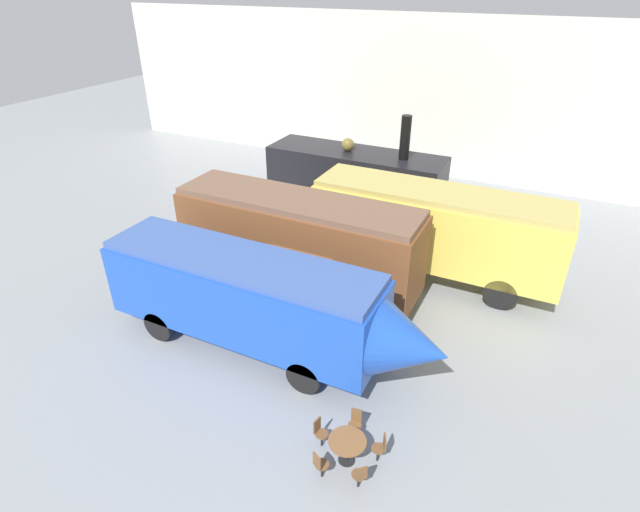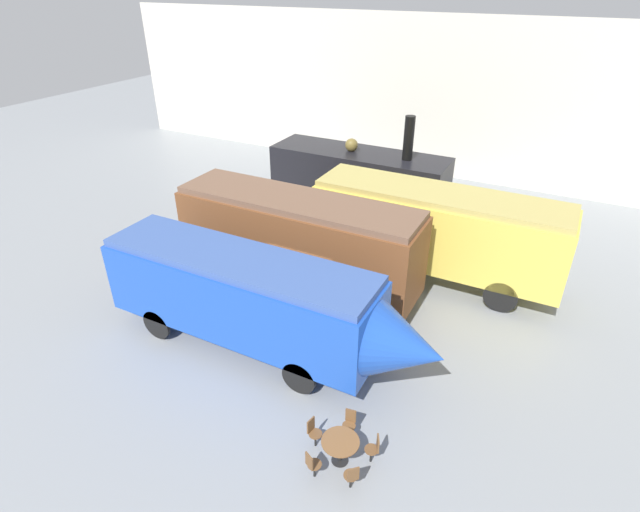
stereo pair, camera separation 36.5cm
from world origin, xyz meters
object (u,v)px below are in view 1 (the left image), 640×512
steam_locomotive (355,174)px  cafe_chair_0 (320,431)px  passenger_coach_vintage (435,226)px  streamlined_locomotive (265,301)px  passenger_coach_wooden (298,239)px  cafe_table_near (347,444)px  visitor_person (232,284)px

steam_locomotive → cafe_chair_0: bearing=-70.7°
passenger_coach_vintage → streamlined_locomotive: bearing=-116.6°
steam_locomotive → cafe_chair_0: (5.00, -14.27, -1.44)m
passenger_coach_wooden → cafe_chair_0: 7.75m
streamlined_locomotive → cafe_table_near: streamlined_locomotive is taller
cafe_table_near → visitor_person: visitor_person is taller
streamlined_locomotive → steam_locomotive: bearing=98.8°
passenger_coach_vintage → streamlined_locomotive: (-3.51, -7.00, -0.25)m
cafe_chair_0 → visitor_person: (-5.75, 4.36, 0.35)m
passenger_coach_vintage → cafe_table_near: bearing=-86.9°
cafe_chair_0 → visitor_person: size_ratio=0.55×
cafe_chair_0 → visitor_person: visitor_person is taller
steam_locomotive → passenger_coach_wooden: bearing=-83.1°
steam_locomotive → visitor_person: bearing=-94.3°
steam_locomotive → passenger_coach_wooden: 7.94m
cafe_chair_0 → steam_locomotive: bearing=118.9°
passenger_coach_vintage → visitor_person: passenger_coach_vintage is taller
steam_locomotive → visitor_person: 10.00m
cafe_chair_0 → passenger_coach_wooden: bearing=132.0°
streamlined_locomotive → cafe_chair_0: size_ratio=12.87×
visitor_person → cafe_chair_0: bearing=-37.2°
passenger_coach_vintage → cafe_chair_0: (-0.32, -9.62, -1.72)m
passenger_coach_vintage → passenger_coach_wooden: passenger_coach_wooden is taller
streamlined_locomotive → visitor_person: (-2.55, 1.73, -1.13)m
visitor_person → passenger_coach_wooden: bearing=50.2°
steam_locomotive → passenger_coach_wooden: steam_locomotive is taller
streamlined_locomotive → cafe_chair_0: streamlined_locomotive is taller
passenger_coach_wooden → cafe_table_near: bearing=-53.1°
passenger_coach_wooden → streamlined_locomotive: (0.86, -3.76, -0.22)m
passenger_coach_vintage → cafe_chair_0: 9.78m
cafe_table_near → cafe_chair_0: size_ratio=1.12×
streamlined_locomotive → passenger_coach_vintage: bearing=63.4°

